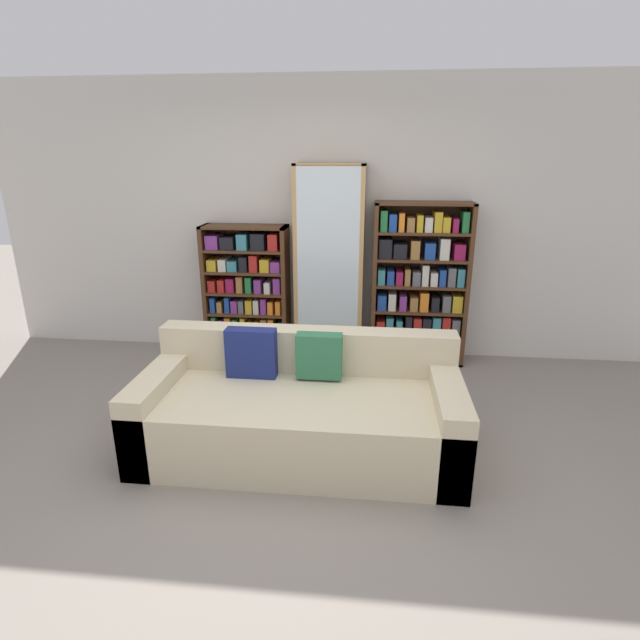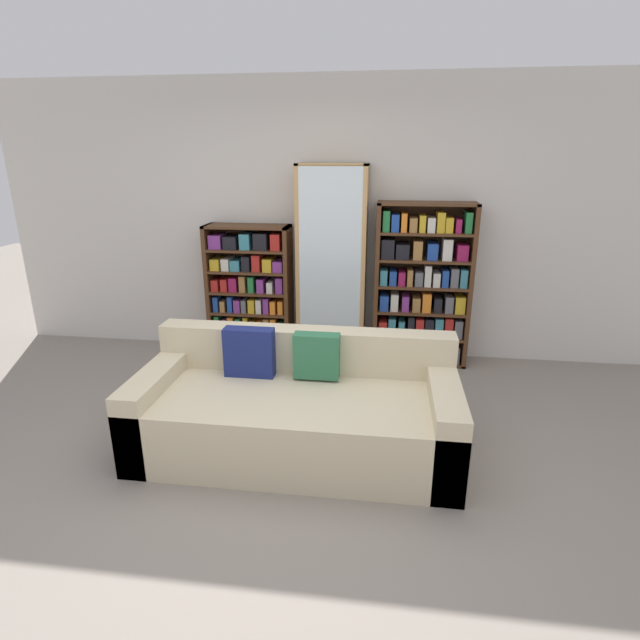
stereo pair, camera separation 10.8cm
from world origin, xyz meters
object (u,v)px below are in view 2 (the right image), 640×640
at_px(bookshelf_left, 250,292).
at_px(couch, 297,411).
at_px(bookshelf_right, 422,288).
at_px(wine_bottle, 402,387).
at_px(display_cabinet, 332,266).

bearing_deg(bookshelf_left, couch, -65.32).
bearing_deg(bookshelf_left, bookshelf_right, 0.00).
bearing_deg(couch, wine_bottle, 44.16).
bearing_deg(display_cabinet, couch, -91.68).
relative_size(bookshelf_left, display_cabinet, 0.70).
distance_m(bookshelf_right, wine_bottle, 1.17).
bearing_deg(bookshelf_left, display_cabinet, -1.14).
bearing_deg(couch, bookshelf_right, 61.52).
relative_size(display_cabinet, wine_bottle, 4.76).
relative_size(bookshelf_left, bookshelf_right, 0.85).
xyz_separation_m(couch, bookshelf_right, (0.93, 1.72, 0.48)).
bearing_deg(display_cabinet, wine_bottle, -54.47).
bearing_deg(bookshelf_right, wine_bottle, -100.56).
distance_m(bookshelf_left, bookshelf_right, 1.72).
bearing_deg(display_cabinet, bookshelf_right, 1.08).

